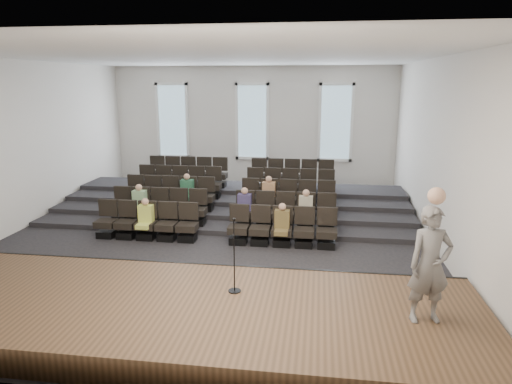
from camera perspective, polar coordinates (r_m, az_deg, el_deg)
ground at (r=13.40m, az=-4.82°, el=-5.40°), size 14.00×14.00×0.00m
ceiling at (r=12.69m, az=-5.29°, el=16.52°), size 12.00×14.00×0.02m
wall_back at (r=19.66m, az=-0.45°, el=8.22°), size 12.00×0.04×5.00m
wall_front at (r=6.32m, az=-19.36°, el=-4.28°), size 12.00×0.04×5.00m
wall_left at (r=15.32m, az=-27.67°, el=5.11°), size 0.04×14.00×5.00m
wall_right at (r=12.88m, az=22.14°, el=4.33°), size 0.04×14.00×5.00m
stage at (r=8.80m, az=-12.36°, el=-14.53°), size 11.80×3.60×0.50m
stage_lip at (r=10.31m, az=-8.96°, el=-10.03°), size 11.80×0.06×0.52m
risers at (r=16.32m, az=-2.41°, el=-1.15°), size 11.80×4.80×0.60m
seating_rows at (r=14.65m, az=-3.56°, el=-0.93°), size 6.80×4.70×1.67m
windows at (r=19.58m, az=-0.48°, el=8.78°), size 8.44×0.10×3.24m
audience at (r=13.56m, az=-4.05°, el=-1.48°), size 5.45×2.64×1.10m
speaker at (r=7.96m, az=20.91°, el=-8.52°), size 0.80×0.62×1.96m
mic_stand at (r=8.65m, az=-2.73°, el=-9.72°), size 0.24×0.24×1.45m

